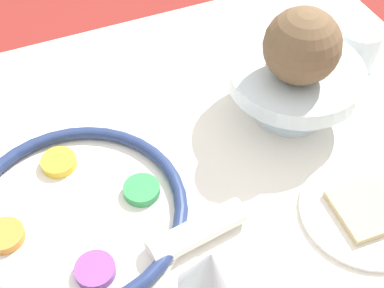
{
  "coord_description": "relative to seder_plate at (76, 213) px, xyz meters",
  "views": [
    {
      "loc": [
        -0.06,
        -0.5,
        1.41
      ],
      "look_at": [
        0.15,
        0.01,
        0.79
      ],
      "focal_mm": 50.0,
      "sensor_mm": 36.0,
      "label": 1
    }
  ],
  "objects": [
    {
      "name": "wine_glass",
      "position": [
        0.12,
        -0.21,
        0.09
      ],
      "size": [
        0.08,
        0.08,
        0.15
      ],
      "color": "silver",
      "rests_on": "dining_table"
    },
    {
      "name": "fruit_stand",
      "position": [
        0.4,
        0.07,
        0.06
      ],
      "size": [
        0.22,
        0.22,
        0.1
      ],
      "color": "silver",
      "rests_on": "dining_table"
    },
    {
      "name": "seder_plate",
      "position": [
        0.0,
        0.0,
        0.0
      ],
      "size": [
        0.33,
        0.33,
        0.03
      ],
      "color": "silver",
      "rests_on": "dining_table"
    },
    {
      "name": "bread_plate",
      "position": [
        0.39,
        -0.16,
        -0.01
      ],
      "size": [
        0.2,
        0.2,
        0.02
      ],
      "color": "silver",
      "rests_on": "dining_table"
    },
    {
      "name": "cup_near",
      "position": [
        0.58,
        0.14,
        0.02
      ],
      "size": [
        0.08,
        0.08,
        0.08
      ],
      "color": "silver",
      "rests_on": "dining_table"
    },
    {
      "name": "napkin_roll",
      "position": [
        0.15,
        -0.1,
        0.0
      ],
      "size": [
        0.15,
        0.06,
        0.04
      ],
      "color": "white",
      "rests_on": "dining_table"
    },
    {
      "name": "orange_fruit",
      "position": [
        0.42,
        0.1,
        0.12
      ],
      "size": [
        0.07,
        0.07,
        0.07
      ],
      "color": "orange",
      "rests_on": "fruit_stand"
    },
    {
      "name": "coconut",
      "position": [
        0.39,
        0.05,
        0.14
      ],
      "size": [
        0.12,
        0.12,
        0.12
      ],
      "color": "brown",
      "rests_on": "fruit_stand"
    }
  ]
}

